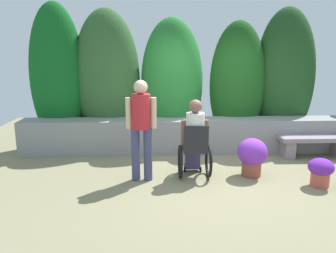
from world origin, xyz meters
name	(u,v)px	position (x,y,z in m)	size (l,w,h in m)	color
ground_plane	(213,177)	(0.00, 0.00, 0.00)	(10.70, 10.70, 0.00)	#7C7758
stone_retaining_wall	(201,135)	(0.00, 1.47, 0.35)	(7.49, 0.57, 0.71)	gray
hedge_backdrop	(188,81)	(-0.23, 2.07, 1.44)	(7.85, 1.03, 3.10)	#125C1F
stone_bench	(314,143)	(2.20, 1.03, 0.28)	(1.42, 0.48, 0.43)	gray
person_in_wheelchair	(195,141)	(-0.32, 0.03, 0.62)	(0.53, 0.66, 1.33)	black
person_standing_companion	(141,124)	(-1.20, -0.10, 0.95)	(0.49, 0.30, 1.65)	#404269
flower_pot_purple_near	(321,171)	(1.62, -0.47, 0.26)	(0.39, 0.39, 0.46)	#B55243
flower_pot_terracotta_by_wall	(252,155)	(0.67, 0.03, 0.36)	(0.50, 0.50, 0.66)	#954739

